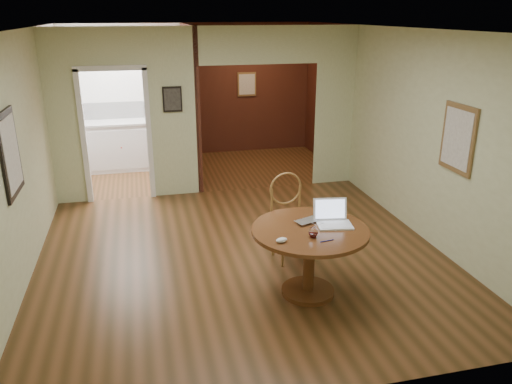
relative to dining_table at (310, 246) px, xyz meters
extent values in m
plane|color=#422B12|center=(-0.51, 1.00, -0.57)|extent=(5.00, 5.00, 0.00)
plane|color=silver|center=(-0.51, 1.00, 2.13)|extent=(5.00, 5.00, 0.00)
plane|color=beige|center=(-0.51, -1.50, 0.78)|extent=(5.00, 0.00, 5.00)
plane|color=beige|center=(-3.01, 1.00, 0.78)|extent=(0.00, 5.00, 5.00)
plane|color=beige|center=(1.99, 1.00, 0.78)|extent=(0.00, 5.00, 5.00)
cube|color=beige|center=(-2.76, 3.50, 0.78)|extent=(0.50, 2.70, 0.04)
cube|color=beige|center=(-1.11, 3.50, 0.78)|extent=(0.80, 2.70, 0.04)
cube|color=beige|center=(1.64, 3.50, 0.78)|extent=(0.70, 2.70, 0.04)
plane|color=white|center=(-1.86, 5.50, 0.78)|extent=(2.70, 0.00, 2.70)
plane|color=#3A1911|center=(0.64, 6.00, 0.78)|extent=(2.70, 0.00, 2.70)
cube|color=#3A1911|center=(-0.71, 4.75, 0.78)|extent=(0.08, 2.50, 2.70)
cube|color=black|center=(-2.99, 1.00, 0.93)|extent=(0.03, 0.70, 0.90)
cube|color=brown|center=(1.97, 0.50, 0.93)|extent=(0.03, 0.60, 0.80)
cube|color=black|center=(-1.11, 3.48, 1.03)|extent=(0.30, 0.03, 0.40)
cube|color=white|center=(0.64, 5.98, 0.88)|extent=(0.40, 0.03, 0.50)
cube|color=white|center=(-1.86, 5.48, 0.53)|extent=(2.00, 0.02, 0.32)
cylinder|color=#592D16|center=(0.00, 0.00, -0.54)|extent=(0.57, 0.57, 0.05)
cylinder|color=#592D16|center=(0.00, 0.00, -0.19)|extent=(0.12, 0.12, 0.67)
cylinder|color=#592D16|center=(0.00, 0.00, 0.18)|extent=(1.23, 1.23, 0.04)
cylinder|color=olive|center=(0.04, 0.82, -0.08)|extent=(0.50, 0.50, 0.03)
cylinder|color=olive|center=(-0.10, 0.64, -0.33)|extent=(0.03, 0.03, 0.49)
cylinder|color=olive|center=(0.22, 0.68, -0.33)|extent=(0.03, 0.03, 0.49)
cylinder|color=olive|center=(-0.13, 0.97, -0.33)|extent=(0.03, 0.03, 0.49)
cylinder|color=olive|center=(0.19, 1.00, -0.33)|extent=(0.03, 0.03, 0.49)
cylinder|color=olive|center=(-0.16, 0.96, 0.12)|extent=(0.03, 0.03, 0.39)
cylinder|color=olive|center=(0.21, 1.00, 0.12)|extent=(0.03, 0.03, 0.39)
torus|color=olive|center=(0.03, 0.99, 0.30)|extent=(0.42, 0.07, 0.42)
cube|color=white|center=(0.27, 0.01, 0.21)|extent=(0.39, 0.30, 0.02)
cube|color=silver|center=(0.27, -0.03, 0.22)|extent=(0.32, 0.18, 0.00)
cube|color=white|center=(0.27, 0.16, 0.33)|extent=(0.37, 0.12, 0.24)
cube|color=#98A6C2|center=(0.27, 0.15, 0.33)|extent=(0.32, 0.09, 0.20)
imported|color=#BBBABF|center=(0.08, 0.13, 0.21)|extent=(0.41, 0.34, 0.03)
ellipsoid|color=white|center=(-0.38, -0.25, 0.22)|extent=(0.13, 0.08, 0.05)
cylinder|color=navy|center=(0.06, -0.33, 0.20)|extent=(0.15, 0.03, 0.01)
cube|color=white|center=(-1.86, 5.20, -0.12)|extent=(2.00, 0.55, 0.90)
cube|color=silver|center=(-1.86, 5.20, 0.35)|extent=(2.06, 0.60, 0.04)
sphere|color=#B20C0C|center=(-2.01, 4.91, -0.07)|extent=(0.03, 0.03, 0.03)
sphere|color=#B20C0C|center=(-1.01, 4.91, -0.07)|extent=(0.03, 0.03, 0.03)
ellipsoid|color=#BDAF8A|center=(-1.33, 5.20, 0.52)|extent=(0.35, 0.33, 0.29)
camera|label=1|loc=(-1.65, -4.49, 2.33)|focal=35.00mm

